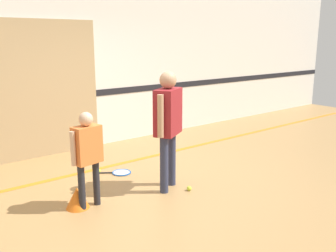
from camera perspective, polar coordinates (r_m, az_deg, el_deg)
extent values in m
plane|color=#A87F4C|center=(5.21, -1.56, -9.85)|extent=(16.00, 16.00, 0.00)
cube|color=silver|center=(7.03, -14.40, 9.24)|extent=(16.00, 0.06, 3.20)
cube|color=black|center=(7.06, -14.02, 4.57)|extent=(16.00, 0.01, 0.12)
cube|color=tan|center=(6.66, -22.23, 4.83)|extent=(2.90, 0.05, 2.36)
cube|color=orange|center=(6.23, -8.76, -6.02)|extent=(14.40, 0.10, 0.01)
cylinder|color=#2D334C|center=(5.03, -0.60, -5.95)|extent=(0.11, 0.11, 0.78)
cylinder|color=#2D334C|center=(5.29, 0.57, -4.97)|extent=(0.11, 0.11, 0.78)
cube|color=maroon|center=(4.98, 0.00, 2.18)|extent=(0.52, 0.45, 0.62)
sphere|color=tan|center=(4.91, 0.00, 7.02)|extent=(0.23, 0.23, 0.23)
cylinder|color=tan|center=(4.73, -1.15, 1.50)|extent=(0.08, 0.08, 0.55)
cylinder|color=tan|center=(5.22, 1.04, 2.62)|extent=(0.08, 0.08, 0.55)
cylinder|color=#232328|center=(4.67, -13.01, -9.15)|extent=(0.08, 0.08, 0.58)
cylinder|color=#232328|center=(4.79, -10.86, -8.47)|extent=(0.08, 0.08, 0.58)
cube|color=orange|center=(4.57, -12.23, -2.79)|extent=(0.36, 0.24, 0.46)
sphere|color=#DBAD89|center=(4.49, -12.42, 1.03)|extent=(0.17, 0.17, 0.17)
cylinder|color=#DBAD89|center=(4.46, -14.27, -3.37)|extent=(0.06, 0.06, 0.41)
cylinder|color=#DBAD89|center=(4.68, -10.27, -2.38)|extent=(0.06, 0.06, 0.41)
torus|color=blue|center=(5.89, -7.09, -7.04)|extent=(0.41, 0.41, 0.02)
cylinder|color=silver|center=(5.89, -7.09, -7.04)|extent=(0.25, 0.25, 0.01)
cylinder|color=black|center=(5.91, -9.53, -7.05)|extent=(0.20, 0.15, 0.02)
sphere|color=black|center=(5.92, -10.64, -7.05)|extent=(0.03, 0.03, 0.03)
sphere|color=#CCE038|center=(5.21, 3.24, -9.47)|extent=(0.07, 0.07, 0.07)
sphere|color=#CCE038|center=(5.93, -10.52, -6.77)|extent=(0.07, 0.07, 0.07)
cone|color=orange|center=(4.80, -13.65, -10.56)|extent=(0.29, 0.29, 0.27)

